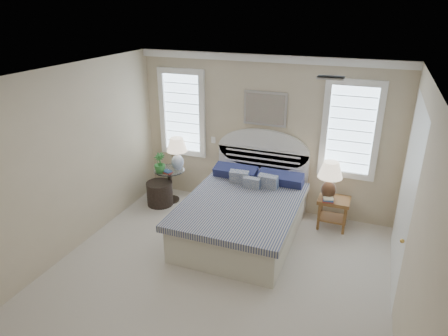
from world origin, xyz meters
The scene contains 21 objects.
floor centered at (0.00, 0.00, 0.00)m, with size 4.50×5.00×0.01m, color beige.
ceiling centered at (0.00, 0.00, 2.70)m, with size 4.50×5.00×0.01m, color silver.
wall_back centered at (0.00, 2.50, 1.35)m, with size 4.50×0.02×2.70m, color #C6B594.
wall_left centered at (-2.25, 0.00, 1.35)m, with size 0.02×5.00×2.70m, color #C6B594.
wall_right centered at (2.25, 0.00, 1.35)m, with size 0.02×5.00×2.70m, color #C6B594.
crown_molding centered at (0.00, 2.46, 2.64)m, with size 4.50×0.08×0.12m, color white.
hvac_vent centered at (1.20, 0.80, 2.68)m, with size 0.30×0.20×0.02m, color #B2B2B2.
switch_plate centered at (-0.95, 2.48, 1.15)m, with size 0.08×0.01×0.12m, color white.
window_left centered at (-1.55, 2.48, 1.60)m, with size 0.90×0.06×1.60m, color silver.
window_right centered at (1.40, 2.48, 1.60)m, with size 0.90×0.06×1.60m, color silver.
painting centered at (0.00, 2.46, 1.82)m, with size 0.74×0.04×0.58m, color silver.
closet_door centered at (2.23, 1.20, 1.20)m, with size 0.02×1.80×2.40m, color white.
bed centered at (0.00, 1.46, 0.39)m, with size 1.72×2.28×1.47m.
side_table_left centered at (-1.65, 2.05, 0.39)m, with size 0.56×0.56×0.63m.
nightstand_right centered at (1.30, 2.15, 0.39)m, with size 0.50×0.40×0.53m.
floor_pot centered at (-1.76, 1.85, 0.22)m, with size 0.47×0.47×0.43m, color black.
lamp_left centered at (-1.52, 2.14, 1.00)m, with size 0.39×0.39×0.60m.
lamp_right centered at (1.19, 2.14, 0.92)m, with size 0.46×0.46×0.63m.
potted_plant centered at (-1.74, 1.87, 0.81)m, with size 0.20×0.20×0.37m, color #386729.
books_left centered at (-1.60, 1.90, 0.65)m, with size 0.19×0.16×0.04m.
books_right centered at (1.22, 2.00, 0.56)m, with size 0.19×0.15×0.07m.
Camera 1 is at (1.71, -3.85, 3.47)m, focal length 32.00 mm.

